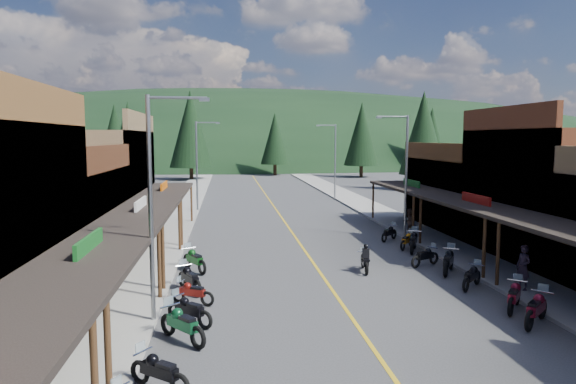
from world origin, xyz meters
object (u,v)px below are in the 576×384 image
object	(u,v)px
shop_east_2	(565,194)
bike_west_3	(159,370)
pine_7	(78,134)
bike_east_6	(472,276)
streetlight_3	(334,158)
pine_11	(423,133)
pine_10	(129,136)
bike_east_9	(413,240)
bike_west_6	(192,291)
bike_east_4	(536,307)
pine_5	(426,131)
pine_6	(507,138)
bike_east_5	(514,295)
pine_9	(432,139)
bike_west_4	(182,323)
shop_west_3	(86,184)
streetlight_2	(404,170)
pine_1	(115,134)
pedestrian_east_a	(523,267)
pine_3	(275,138)
bike_east_10	(407,240)
streetlight_0	(155,198)
streetlight_1	(198,162)
shop_east_3	(478,193)
pine_4	(362,134)
shop_west_2	(34,221)
bike_east_11	(389,232)
bike_east_8	(425,256)
rider_on_bike	(365,260)
bike_west_7	(190,278)
bike_west_5	(189,309)
bike_east_7	(449,260)
bike_west_8	(194,259)
pine_2	(191,129)

from	to	relation	value
shop_east_2	bike_west_3	bearing A→B (deg)	-147.60
pine_7	bike_east_6	world-z (taller)	pine_7
streetlight_3	pine_11	bearing A→B (deg)	31.51
pine_10	bike_east_9	xyz separation A→B (m)	(24.16, -46.03, -6.11)
bike_west_6	bike_east_4	xyz separation A→B (m)	(12.10, -3.70, 0.11)
pine_5	pine_6	bearing A→B (deg)	-33.69
bike_west_6	bike_east_5	world-z (taller)	bike_east_5
pine_7	pine_9	distance (m)	64.01
bike_east_5	bike_west_4	bearing A→B (deg)	-133.43
shop_west_3	streetlight_2	world-z (taller)	shop_west_3
pine_1	pedestrian_east_a	size ratio (longest dim) A/B	6.52
pine_3	bike_east_10	distance (m)	61.46
shop_west_3	pedestrian_east_a	size ratio (longest dim) A/B	5.68
pedestrian_east_a	pine_7	bearing A→B (deg)	-167.54
streetlight_0	pine_3	size ratio (longest dim) A/B	0.73
bike_west_4	bike_east_10	distance (m)	17.52
pine_6	streetlight_1	bearing A→B (deg)	-141.58
shop_east_2	pine_3	distance (m)	65.11
bike_west_4	streetlight_3	bearing A→B (deg)	31.42
streetlight_3	pine_9	bearing A→B (deg)	41.34
pine_3	bike_east_5	distance (m)	72.51
shop_east_3	pedestrian_east_a	distance (m)	16.59
pine_11	pine_7	bearing A→B (deg)	143.84
pine_4	shop_east_2	bearing A→B (deg)	-94.14
shop_west_2	pedestrian_east_a	xyz separation A→B (m)	(21.67, -5.87, -1.42)
bike_east_10	pedestrian_east_a	bearing A→B (deg)	-37.75
pine_10	bike_east_11	xyz separation A→B (m)	(23.81, -42.71, -6.23)
shop_west_2	pine_6	bearing A→B (deg)	46.20
bike_east_8	streetlight_2	bearing A→B (deg)	141.18
shop_east_2	pedestrian_east_a	distance (m)	8.64
pine_11	bike_east_8	distance (m)	40.54
shop_west_3	bike_east_5	bearing A→B (deg)	-41.10
shop_east_3	streetlight_3	xyz separation A→B (m)	(-6.80, 18.70, 1.93)
shop_east_3	bike_east_5	xyz separation A→B (m)	(-7.43, -17.54, -1.91)
shop_west_2	bike_east_9	xyz separation A→B (m)	(19.92, 2.27, -1.86)
rider_on_bike	bike_west_7	bearing A→B (deg)	-156.63
pedestrian_east_a	bike_west_5	bearing A→B (deg)	-95.09
pine_11	pine_5	bearing A→B (deg)	67.62
streetlight_0	pine_11	size ratio (longest dim) A/B	0.65
pine_4	pine_9	world-z (taller)	pine_4
pine_4	pine_1	bearing A→B (deg)	166.61
pine_7	bike_east_6	distance (m)	88.22
pine_1	streetlight_0	bearing A→B (deg)	-77.36
pine_9	shop_east_3	bearing A→B (deg)	-106.91
bike_east_7	pine_10	bearing A→B (deg)	148.05
shop_east_2	pine_1	bearing A→B (deg)	118.95
bike_west_3	bike_west_8	bearing A→B (deg)	37.45
pine_2	bike_east_6	bearing A→B (deg)	-75.28
bike_west_7	bike_east_8	world-z (taller)	bike_west_7
pine_1	rider_on_bike	distance (m)	75.05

